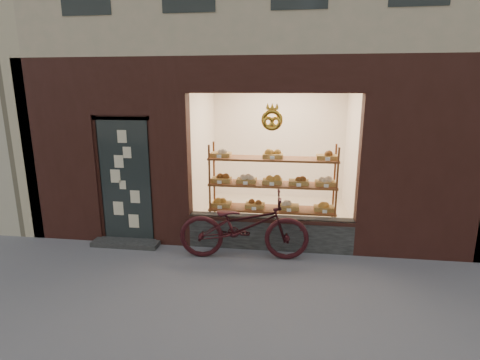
# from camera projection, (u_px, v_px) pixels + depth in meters

# --- Properties ---
(ground) EXTENTS (90.00, 90.00, 0.00)m
(ground) POSITION_uv_depth(u_px,v_px,m) (220.00, 321.00, 4.34)
(ground) COLOR #58585E
(display_shelf) EXTENTS (2.20, 0.45, 1.70)m
(display_shelf) POSITION_uv_depth(u_px,v_px,m) (272.00, 193.00, 6.53)
(display_shelf) COLOR brown
(display_shelf) RESTS_ON ground
(bicycle) EXTENTS (2.07, 0.86, 1.06)m
(bicycle) POSITION_uv_depth(u_px,v_px,m) (244.00, 226.00, 5.84)
(bicycle) COLOR black
(bicycle) RESTS_ON ground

